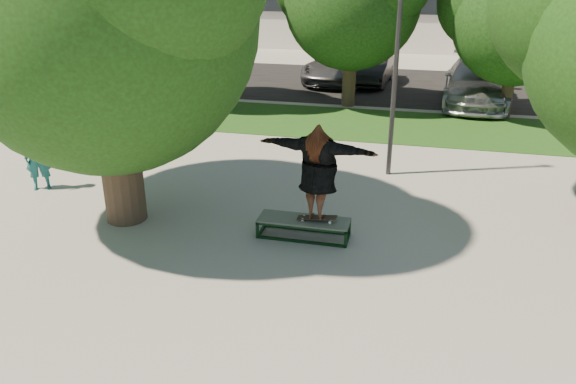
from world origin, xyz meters
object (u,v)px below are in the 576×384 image
(bystander, at_px, (37,157))
(car_grey, at_px, (340,65))
(lamppost, at_px, (397,49))
(grind_box, at_px, (304,228))
(car_silver_a, at_px, (189,65))
(car_silver_b, at_px, (476,82))
(car_dark, at_px, (373,69))

(bystander, relative_size, car_grey, 0.31)
(lamppost, bearing_deg, grind_box, -109.32)
(car_silver_a, bearing_deg, car_grey, 12.13)
(lamppost, distance_m, car_silver_b, 9.20)
(bystander, distance_m, car_grey, 15.11)
(car_silver_a, distance_m, car_dark, 8.26)
(lamppost, relative_size, car_grey, 1.18)
(bystander, bearing_deg, grind_box, -37.16)
(car_dark, relative_size, car_grey, 0.76)
(grind_box, height_order, bystander, bystander)
(car_dark, bearing_deg, bystander, -111.53)
(grind_box, relative_size, car_silver_b, 0.32)
(car_silver_a, height_order, car_dark, car_silver_a)
(lamppost, distance_m, car_grey, 11.95)
(car_grey, xyz_separation_m, car_silver_b, (5.62, -2.81, 0.09))
(lamppost, height_order, grind_box, lamppost)
(car_silver_a, xyz_separation_m, car_dark, (8.21, 0.96, -0.02))
(car_grey, bearing_deg, car_silver_b, -19.77)
(car_dark, bearing_deg, grind_box, -86.29)
(lamppost, xyz_separation_m, grind_box, (-1.38, -3.94, -2.96))
(car_dark, distance_m, car_silver_b, 4.89)
(car_grey, relative_size, car_silver_b, 0.92)
(car_dark, bearing_deg, car_silver_a, -170.10)
(grind_box, distance_m, car_dark, 15.08)
(lamppost, bearing_deg, bystander, -159.81)
(bystander, relative_size, car_dark, 0.41)
(grind_box, distance_m, car_silver_b, 13.08)
(lamppost, distance_m, bystander, 8.84)
(bystander, height_order, car_silver_a, bystander)
(car_grey, bearing_deg, lamppost, -68.34)
(grind_box, relative_size, bystander, 1.12)
(car_dark, height_order, car_silver_b, car_silver_b)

